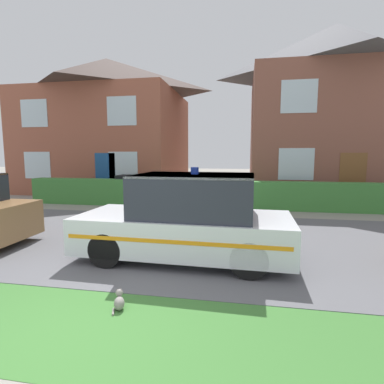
% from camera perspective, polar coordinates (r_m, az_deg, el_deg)
% --- Properties ---
extents(ground_plane, '(80.00, 80.00, 0.00)m').
position_cam_1_polar(ground_plane, '(4.02, -21.72, -23.85)').
color(ground_plane, gray).
extents(road_strip, '(28.00, 5.89, 0.01)m').
position_cam_1_polar(road_strip, '(7.42, -5.15, -8.74)').
color(road_strip, '#5B5B60').
rests_on(road_strip, ground).
extents(lawn_verge, '(28.00, 1.78, 0.01)m').
position_cam_1_polar(lawn_verge, '(4.12, -20.56, -22.87)').
color(lawn_verge, '#3D7533').
rests_on(lawn_verge, ground).
extents(garden_hedge, '(15.20, 0.63, 1.04)m').
position_cam_1_polar(garden_hedge, '(11.49, 4.27, -0.43)').
color(garden_hedge, '#3D7F38').
rests_on(garden_hedge, ground).
extents(police_car, '(4.13, 1.87, 1.79)m').
position_cam_1_polar(police_car, '(5.84, -0.78, -5.15)').
color(police_car, black).
rests_on(police_car, road_strip).
extents(cat, '(0.20, 0.30, 0.25)m').
position_cam_1_polar(cat, '(4.33, -13.71, -19.60)').
color(cat, gray).
rests_on(cat, ground).
extents(house_left, '(8.49, 6.86, 7.36)m').
position_cam_1_polar(house_left, '(18.23, -15.65, 12.32)').
color(house_left, '#93513D').
rests_on(house_left, ground).
extents(house_right, '(8.22, 6.94, 8.25)m').
position_cam_1_polar(house_right, '(16.84, 25.25, 13.93)').
color(house_right, brown).
rests_on(house_right, ground).
extents(wheelie_bin, '(0.75, 0.77, 1.19)m').
position_cam_1_polar(wheelie_bin, '(12.75, -12.41, 0.53)').
color(wheelie_bin, black).
rests_on(wheelie_bin, ground).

